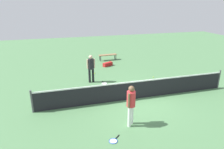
{
  "coord_description": "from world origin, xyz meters",
  "views": [
    {
      "loc": [
        3.89,
        8.91,
        4.74
      ],
      "look_at": [
        0.89,
        -1.45,
        0.9
      ],
      "focal_mm": 33.41,
      "sensor_mm": 36.0,
      "label": 1
    }
  ],
  "objects_px": {
    "courtside_bench": "(108,55)",
    "equipment_bag": "(108,64)",
    "player_near_side": "(91,66)",
    "tennis_racket_far_player": "(114,141)",
    "tennis_racket_near_player": "(104,83)",
    "tennis_ball_by_net": "(95,73)",
    "tennis_ball_midcourt": "(165,81)",
    "player_far_side": "(131,102)",
    "tennis_ball_baseline": "(153,77)",
    "tennis_ball_near_player": "(141,86)"
  },
  "relations": [
    {
      "from": "tennis_ball_near_player",
      "to": "tennis_ball_baseline",
      "type": "height_order",
      "value": "same"
    },
    {
      "from": "tennis_ball_baseline",
      "to": "courtside_bench",
      "type": "xyz_separation_m",
      "value": [
        1.76,
        -4.9,
        0.38
      ]
    },
    {
      "from": "player_far_side",
      "to": "tennis_ball_by_net",
      "type": "relative_size",
      "value": 25.76
    },
    {
      "from": "tennis_ball_baseline",
      "to": "tennis_ball_by_net",
      "type": "bearing_deg",
      "value": -26.92
    },
    {
      "from": "tennis_racket_near_player",
      "to": "tennis_ball_midcourt",
      "type": "bearing_deg",
      "value": 167.73
    },
    {
      "from": "player_near_side",
      "to": "tennis_racket_far_player",
      "type": "distance_m",
      "value": 5.96
    },
    {
      "from": "tennis_ball_midcourt",
      "to": "equipment_bag",
      "type": "relative_size",
      "value": 0.08
    },
    {
      "from": "tennis_ball_baseline",
      "to": "tennis_ball_midcourt",
      "type": "bearing_deg",
      "value": 109.53
    },
    {
      "from": "tennis_racket_far_player",
      "to": "tennis_ball_near_player",
      "type": "xyz_separation_m",
      "value": [
        -2.97,
        -4.33,
        0.02
      ]
    },
    {
      "from": "tennis_ball_midcourt",
      "to": "tennis_racket_far_player",
      "type": "bearing_deg",
      "value": 44.72
    },
    {
      "from": "tennis_ball_by_net",
      "to": "courtside_bench",
      "type": "relative_size",
      "value": 0.04
    },
    {
      "from": "courtside_bench",
      "to": "player_near_side",
      "type": "bearing_deg",
      "value": 63.59
    },
    {
      "from": "player_near_side",
      "to": "tennis_ball_near_player",
      "type": "xyz_separation_m",
      "value": [
        -2.65,
        1.53,
        -0.98
      ]
    },
    {
      "from": "tennis_ball_by_net",
      "to": "equipment_bag",
      "type": "distance_m",
      "value": 2.04
    },
    {
      "from": "player_near_side",
      "to": "tennis_racket_near_player",
      "type": "height_order",
      "value": "player_near_side"
    },
    {
      "from": "tennis_ball_near_player",
      "to": "tennis_ball_baseline",
      "type": "distance_m",
      "value": 1.83
    },
    {
      "from": "tennis_ball_baseline",
      "to": "player_near_side",
      "type": "bearing_deg",
      "value": -4.71
    },
    {
      "from": "tennis_ball_near_player",
      "to": "courtside_bench",
      "type": "bearing_deg",
      "value": -86.42
    },
    {
      "from": "player_far_side",
      "to": "courtside_bench",
      "type": "height_order",
      "value": "player_far_side"
    },
    {
      "from": "player_near_side",
      "to": "tennis_racket_far_player",
      "type": "xyz_separation_m",
      "value": [
        0.32,
        5.86,
        -1.0
      ]
    },
    {
      "from": "tennis_ball_near_player",
      "to": "equipment_bag",
      "type": "relative_size",
      "value": 0.08
    },
    {
      "from": "player_near_side",
      "to": "tennis_ball_near_player",
      "type": "distance_m",
      "value": 3.21
    },
    {
      "from": "player_far_side",
      "to": "tennis_ball_baseline",
      "type": "xyz_separation_m",
      "value": [
        -3.41,
        -4.74,
        -0.98
      ]
    },
    {
      "from": "tennis_ball_midcourt",
      "to": "equipment_bag",
      "type": "distance_m",
      "value": 4.9
    },
    {
      "from": "courtside_bench",
      "to": "tennis_ball_by_net",
      "type": "bearing_deg",
      "value": 60.4
    },
    {
      "from": "player_far_side",
      "to": "courtside_bench",
      "type": "distance_m",
      "value": 9.8
    },
    {
      "from": "courtside_bench",
      "to": "equipment_bag",
      "type": "distance_m",
      "value": 1.67
    },
    {
      "from": "tennis_racket_far_player",
      "to": "equipment_bag",
      "type": "relative_size",
      "value": 0.65
    },
    {
      "from": "tennis_racket_far_player",
      "to": "equipment_bag",
      "type": "xyz_separation_m",
      "value": [
        -2.18,
        -8.84,
        0.13
      ]
    },
    {
      "from": "tennis_racket_far_player",
      "to": "tennis_ball_midcourt",
      "type": "relative_size",
      "value": 8.3
    },
    {
      "from": "tennis_racket_near_player",
      "to": "equipment_bag",
      "type": "height_order",
      "value": "equipment_bag"
    },
    {
      "from": "tennis_racket_far_player",
      "to": "tennis_ball_midcourt",
      "type": "xyz_separation_m",
      "value": [
        -4.67,
        -4.62,
        0.02
      ]
    },
    {
      "from": "tennis_racket_near_player",
      "to": "tennis_ball_by_net",
      "type": "height_order",
      "value": "tennis_ball_by_net"
    },
    {
      "from": "tennis_ball_near_player",
      "to": "player_near_side",
      "type": "bearing_deg",
      "value": -30.05
    },
    {
      "from": "tennis_racket_near_player",
      "to": "tennis_ball_by_net",
      "type": "xyz_separation_m",
      "value": [
        0.19,
        -1.9,
        0.02
      ]
    },
    {
      "from": "tennis_ball_midcourt",
      "to": "equipment_bag",
      "type": "height_order",
      "value": "equipment_bag"
    },
    {
      "from": "tennis_ball_by_net",
      "to": "tennis_ball_baseline",
      "type": "distance_m",
      "value": 3.95
    },
    {
      "from": "tennis_ball_by_net",
      "to": "courtside_bench",
      "type": "xyz_separation_m",
      "value": [
        -1.77,
        -3.11,
        0.38
      ]
    },
    {
      "from": "courtside_bench",
      "to": "equipment_bag",
      "type": "height_order",
      "value": "courtside_bench"
    },
    {
      "from": "player_far_side",
      "to": "equipment_bag",
      "type": "bearing_deg",
      "value": -98.77
    },
    {
      "from": "tennis_ball_near_player",
      "to": "tennis_ball_midcourt",
      "type": "distance_m",
      "value": 1.72
    },
    {
      "from": "tennis_ball_midcourt",
      "to": "player_near_side",
      "type": "bearing_deg",
      "value": -15.93
    },
    {
      "from": "tennis_racket_near_player",
      "to": "tennis_racket_far_player",
      "type": "height_order",
      "value": "same"
    },
    {
      "from": "tennis_ball_baseline",
      "to": "equipment_bag",
      "type": "relative_size",
      "value": 0.08
    },
    {
      "from": "courtside_bench",
      "to": "tennis_racket_far_player",
      "type": "bearing_deg",
      "value": 76.07
    },
    {
      "from": "tennis_racket_near_player",
      "to": "tennis_ball_baseline",
      "type": "relative_size",
      "value": 8.96
    },
    {
      "from": "tennis_racket_far_player",
      "to": "tennis_racket_near_player",
      "type": "bearing_deg",
      "value": -100.52
    },
    {
      "from": "player_far_side",
      "to": "tennis_ball_by_net",
      "type": "distance_m",
      "value": 6.6
    },
    {
      "from": "tennis_racket_near_player",
      "to": "equipment_bag",
      "type": "relative_size",
      "value": 0.71
    },
    {
      "from": "player_near_side",
      "to": "tennis_ball_by_net",
      "type": "height_order",
      "value": "player_near_side"
    }
  ]
}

